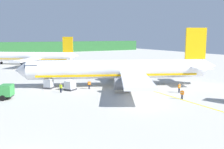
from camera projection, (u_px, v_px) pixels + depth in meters
airliner_foreground at (120, 69)px, 51.02m from camera, size 39.44×33.21×11.90m
airliner_mid_apron at (32, 57)px, 89.87m from camera, size 29.98×25.60×9.97m
service_truck_fuel at (0, 92)px, 40.23m from camera, size 6.43×4.69×2.62m
cargo_container_near at (49, 84)px, 48.64m from camera, size 2.34×2.34×2.05m
cargo_container_mid at (70, 85)px, 47.16m from camera, size 2.43×2.43×1.93m
crew_marshaller at (179, 87)px, 44.96m from camera, size 0.63×0.25×1.74m
crew_loader_left at (61, 87)px, 45.06m from camera, size 0.44×0.54×1.68m
crew_loader_right at (89, 84)px, 48.14m from camera, size 0.61×0.35×1.67m
crew_supervisor at (182, 94)px, 40.25m from camera, size 0.45×0.53×1.61m
apron_guide_line at (144, 88)px, 48.73m from camera, size 0.30×60.00×0.01m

